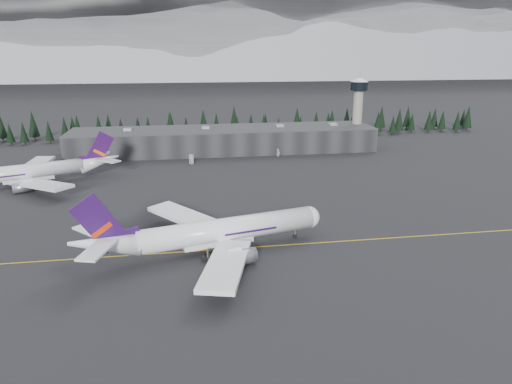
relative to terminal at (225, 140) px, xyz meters
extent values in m
plane|color=black|center=(0.00, -125.00, -6.30)|extent=(1400.00, 1400.00, 0.00)
cube|color=gold|center=(0.00, -127.00, -6.29)|extent=(400.00, 0.40, 0.02)
cube|color=black|center=(0.00, 0.00, -0.30)|extent=(160.00, 30.00, 12.00)
cube|color=#333335|center=(0.00, 0.00, 6.00)|extent=(160.00, 30.00, 0.60)
cylinder|color=gray|center=(75.00, 3.00, 9.70)|extent=(5.20, 5.20, 32.00)
cylinder|color=black|center=(75.00, 3.00, 26.95)|extent=(9.20, 9.20, 4.50)
cone|color=silver|center=(75.00, 3.00, 30.40)|extent=(10.00, 10.00, 2.00)
cube|color=black|center=(0.00, 37.00, 1.20)|extent=(360.00, 20.00, 15.00)
cylinder|color=white|center=(-11.06, -127.20, -0.47)|extent=(48.91, 17.33, 6.36)
sphere|color=white|center=(12.67, -121.63, -0.47)|extent=(6.36, 6.36, 6.36)
cone|color=white|center=(-42.01, -134.46, 0.48)|extent=(18.78, 10.26, 9.21)
cube|color=white|center=(-21.00, -112.66, -2.17)|extent=(25.94, 27.92, 2.72)
cylinder|color=gray|center=(-13.48, -116.88, -3.97)|extent=(7.63, 5.49, 4.03)
cube|color=white|center=(-13.50, -144.64, -2.17)|extent=(15.78, 30.87, 2.72)
cylinder|color=gray|center=(-8.64, -137.51, -3.97)|extent=(7.63, 5.49, 4.03)
cube|color=#2A0F46|center=(-42.53, -134.58, 5.89)|extent=(13.19, 3.58, 15.78)
cube|color=red|center=(-42.32, -134.53, 4.30)|extent=(5.17, 1.76, 3.89)
cube|color=white|center=(-45.53, -128.76, 1.97)|extent=(11.46, 11.76, 0.53)
cube|color=white|center=(-42.62, -141.14, 1.97)|extent=(7.93, 12.54, 0.53)
cylinder|color=black|center=(8.54, -122.60, -4.71)|extent=(0.53, 0.53, 3.18)
cylinder|color=black|center=(-19.37, -124.25, -4.71)|extent=(0.53, 0.53, 3.18)
cylinder|color=black|center=(-17.19, -133.53, -4.71)|extent=(0.53, 0.53, 3.18)
cylinder|color=silver|center=(-86.81, -53.93, -0.61)|extent=(46.68, 22.66, 6.20)
cone|color=silver|center=(-57.80, -42.93, 0.32)|extent=(18.44, 11.96, 8.98)
cube|color=silver|center=(-75.33, -66.72, -2.27)|extent=(27.24, 25.32, 2.65)
cylinder|color=gray|center=(-83.15, -63.60, -4.03)|extent=(7.68, 6.06, 3.93)
cube|color=silver|center=(-86.69, -36.74, -2.27)|extent=(11.86, 29.79, 2.65)
cylinder|color=gray|center=(-90.48, -44.26, -4.03)|extent=(7.68, 6.06, 3.93)
cube|color=#300E45|center=(-57.32, -42.75, 5.59)|extent=(12.43, 5.13, 15.40)
cube|color=#E5550D|center=(-57.51, -42.82, 4.04)|extent=(4.92, 2.33, 3.79)
cube|color=silver|center=(-53.67, -48.00, 1.77)|extent=(11.75, 10.80, 0.52)
cube|color=silver|center=(-58.07, -36.40, 1.77)|extent=(6.42, 11.97, 0.52)
cylinder|color=black|center=(-78.39, -55.72, -4.75)|extent=(0.52, 0.52, 3.10)
cylinder|color=black|center=(-81.69, -47.01, -4.75)|extent=(0.52, 0.52, 3.10)
imported|color=silver|center=(-18.49, -26.93, -5.62)|extent=(2.97, 5.16, 1.35)
imported|color=silver|center=(25.89, -16.58, -5.60)|extent=(4.42, 2.76, 1.40)
camera|label=1|loc=(-22.04, -241.03, 45.30)|focal=32.00mm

